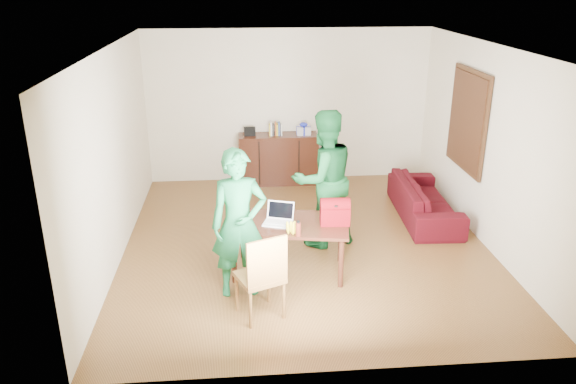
{
  "coord_description": "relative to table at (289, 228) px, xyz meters",
  "views": [
    {
      "loc": [
        -0.86,
        -7.07,
        3.53
      ],
      "look_at": [
        -0.29,
        -0.58,
        1.01
      ],
      "focal_mm": 35.0,
      "sensor_mm": 36.0,
      "label": 1
    }
  ],
  "objects": [
    {
      "name": "bottle",
      "position": [
        0.07,
        -0.38,
        0.18
      ],
      "size": [
        0.07,
        0.07,
        0.19
      ],
      "primitive_type": "cylinder",
      "rotation": [
        0.0,
        0.0,
        0.04
      ],
      "color": "#5E2015",
      "rests_on": "table"
    },
    {
      "name": "room",
      "position": [
        0.3,
        0.91,
        0.71
      ],
      "size": [
        5.2,
        5.7,
        2.9
      ],
      "color": "#402610",
      "rests_on": "ground"
    },
    {
      "name": "chair",
      "position": [
        -0.4,
        -0.96,
        -0.3
      ],
      "size": [
        0.59,
        0.58,
        1.01
      ],
      "rotation": [
        0.0,
        0.0,
        0.4
      ],
      "color": "brown",
      "rests_on": "ground"
    },
    {
      "name": "table",
      "position": [
        0.0,
        0.0,
        0.0
      ],
      "size": [
        1.57,
        1.05,
        0.68
      ],
      "rotation": [
        0.0,
        0.0,
        -0.17
      ],
      "color": "black",
      "rests_on": "ground"
    },
    {
      "name": "person_far",
      "position": [
        0.53,
        0.78,
        0.36
      ],
      "size": [
        1.13,
        1.02,
        1.91
      ],
      "primitive_type": "imported",
      "rotation": [
        0.0,
        0.0,
        3.52
      ],
      "color": "#145A28",
      "rests_on": "ground"
    },
    {
      "name": "sofa",
      "position": [
        2.24,
        1.54,
        -0.32
      ],
      "size": [
        0.85,
        1.97,
        0.57
      ],
      "primitive_type": "imported",
      "rotation": [
        0.0,
        0.0,
        1.52
      ],
      "color": "#3B0713",
      "rests_on": "ground"
    },
    {
      "name": "person_near",
      "position": [
        -0.62,
        -0.44,
        0.28
      ],
      "size": [
        0.69,
        0.49,
        1.77
      ],
      "primitive_type": "imported",
      "rotation": [
        0.0,
        0.0,
        0.11
      ],
      "color": "#166537",
      "rests_on": "ground"
    },
    {
      "name": "red_bag",
      "position": [
        0.55,
        -0.08,
        0.21
      ],
      "size": [
        0.37,
        0.23,
        0.26
      ],
      "primitive_type": "cube",
      "rotation": [
        0.0,
        0.0,
        -0.06
      ],
      "color": "#690708",
      "rests_on": "table"
    },
    {
      "name": "bananas",
      "position": [
        -0.01,
        -0.33,
        0.11
      ],
      "size": [
        0.19,
        0.14,
        0.06
      ],
      "primitive_type": null,
      "rotation": [
        0.0,
        0.0,
        0.27
      ],
      "color": "gold",
      "rests_on": "table"
    },
    {
      "name": "laptop",
      "position": [
        -0.15,
        -0.03,
        0.13
      ],
      "size": [
        0.4,
        0.33,
        0.24
      ],
      "rotation": [
        0.0,
        0.0,
        -0.32
      ],
      "color": "white",
      "rests_on": "table"
    }
  ]
}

